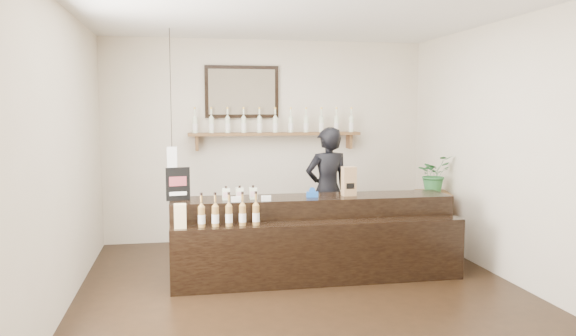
# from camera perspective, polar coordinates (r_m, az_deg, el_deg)

# --- Properties ---
(ground) EXTENTS (5.00, 5.00, 0.00)m
(ground) POSITION_cam_1_polar(r_m,az_deg,el_deg) (5.76, 1.70, -12.66)
(ground) COLOR black
(ground) RESTS_ON ground
(room_shell) EXTENTS (5.00, 5.00, 5.00)m
(room_shell) POSITION_cam_1_polar(r_m,az_deg,el_deg) (5.46, 1.75, 4.53)
(room_shell) COLOR beige
(room_shell) RESTS_ON ground
(back_wall_decor) EXTENTS (2.66, 0.96, 1.69)m
(back_wall_decor) POSITION_cam_1_polar(r_m,az_deg,el_deg) (7.77, -3.17, 5.36)
(back_wall_decor) COLOR brown
(back_wall_decor) RESTS_ON ground
(counter) EXTENTS (3.12, 0.84, 1.02)m
(counter) POSITION_cam_1_polar(r_m,az_deg,el_deg) (6.25, 2.63, -7.26)
(counter) COLOR black
(counter) RESTS_ON ground
(promo_sign) EXTENTS (0.25, 0.06, 0.36)m
(promo_sign) POSITION_cam_1_polar(r_m,az_deg,el_deg) (6.08, -11.12, -1.61)
(promo_sign) COLOR black
(promo_sign) RESTS_ON counter
(paper_bag) EXTENTS (0.16, 0.12, 0.33)m
(paper_bag) POSITION_cam_1_polar(r_m,az_deg,el_deg) (6.34, 6.20, -1.35)
(paper_bag) COLOR #936B47
(paper_bag) RESTS_ON counter
(tape_dispenser) EXTENTS (0.14, 0.08, 0.11)m
(tape_dispenser) POSITION_cam_1_polar(r_m,az_deg,el_deg) (6.22, 2.48, -2.59)
(tape_dispenser) COLOR #174CA4
(tape_dispenser) RESTS_ON counter
(side_cabinet) EXTENTS (0.51, 0.61, 0.78)m
(side_cabinet) POSITION_cam_1_polar(r_m,az_deg,el_deg) (7.55, 14.47, -5.30)
(side_cabinet) COLOR brown
(side_cabinet) RESTS_ON ground
(potted_plant) EXTENTS (0.53, 0.50, 0.47)m
(potted_plant) POSITION_cam_1_polar(r_m,az_deg,el_deg) (7.45, 14.59, -0.58)
(potted_plant) COLOR #2B6B35
(potted_plant) RESTS_ON side_cabinet
(shopkeeper) EXTENTS (0.73, 0.54, 1.83)m
(shopkeeper) POSITION_cam_1_polar(r_m,az_deg,el_deg) (7.18, 4.02, -1.45)
(shopkeeper) COLOR black
(shopkeeper) RESTS_ON ground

